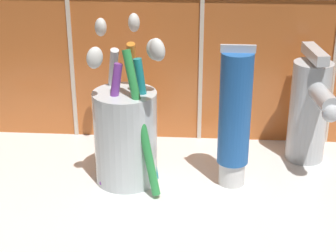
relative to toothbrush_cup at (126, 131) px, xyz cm
name	(u,v)px	position (x,y,z in cm)	size (l,w,h in cm)	color
sink_counter	(182,199)	(6.19, -2.33, -6.87)	(64.25, 28.19, 2.00)	white
toothbrush_cup	(126,131)	(0.00, 0.00, 0.00)	(9.59, 12.98, 17.56)	silver
toothpaste_tube	(235,118)	(11.58, -0.13, 1.97)	(3.56, 3.39, 15.75)	white
sink_faucet	(310,108)	(20.59, 6.14, 0.75)	(4.53, 10.82, 13.57)	silver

